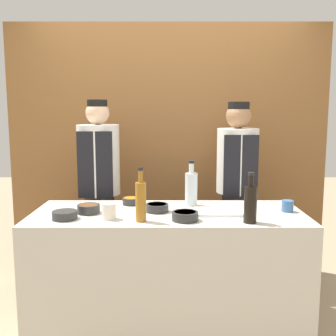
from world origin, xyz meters
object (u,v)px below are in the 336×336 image
at_px(bottle_clear, 191,188).
at_px(cup_blue, 288,206).
at_px(sauce_bowl_white, 185,216).
at_px(sauce_bowl_orange, 131,201).
at_px(chef_right, 237,194).
at_px(sauce_bowl_purple, 65,215).
at_px(sauce_bowl_brown, 89,208).
at_px(sauce_bowl_green, 157,207).
at_px(chef_left, 99,194).
at_px(cup_cream, 109,211).
at_px(bottle_amber, 141,200).
at_px(bottle_soy, 250,203).
at_px(cutting_board, 220,212).

bearing_deg(bottle_clear, cup_blue, -15.65).
relative_size(sauce_bowl_white, bottle_clear, 0.51).
relative_size(sauce_bowl_orange, cup_blue, 1.58).
height_order(bottle_clear, chef_right, chef_right).
bearing_deg(sauce_bowl_purple, sauce_bowl_brown, 50.52).
relative_size(sauce_bowl_green, chef_left, 0.09).
bearing_deg(cup_cream, sauce_bowl_brown, 137.29).
xyz_separation_m(sauce_bowl_purple, bottle_amber, (0.48, -0.05, 0.10)).
bearing_deg(sauce_bowl_brown, sauce_bowl_orange, 43.59).
bearing_deg(chef_right, sauce_bowl_green, -135.31).
distance_m(bottle_soy, bottle_clear, 0.56).
height_order(sauce_bowl_white, bottle_soy, bottle_soy).
distance_m(cup_cream, chef_right, 1.26).
bearing_deg(sauce_bowl_white, cup_blue, 17.19).
relative_size(sauce_bowl_orange, cutting_board, 0.38).
relative_size(sauce_bowl_orange, chef_left, 0.07).
height_order(sauce_bowl_white, sauce_bowl_purple, sauce_bowl_white).
bearing_deg(sauce_bowl_purple, chef_right, 34.14).
distance_m(sauce_bowl_orange, cup_blue, 1.10).
relative_size(bottle_amber, cup_blue, 4.26).
height_order(bottle_amber, chef_right, chef_right).
distance_m(sauce_bowl_white, bottle_clear, 0.41).
distance_m(sauce_bowl_brown, cup_blue, 1.34).
bearing_deg(sauce_bowl_green, bottle_amber, -111.27).
height_order(sauce_bowl_white, chef_left, chef_left).
xyz_separation_m(sauce_bowl_green, cup_cream, (-0.30, -0.19, 0.02)).
bearing_deg(sauce_bowl_white, chef_right, 61.35).
bearing_deg(cup_blue, cutting_board, -174.30).
bearing_deg(chef_left, sauce_bowl_brown, -86.01).
bearing_deg(cup_cream, chef_right, 41.21).
xyz_separation_m(cutting_board, chef_right, (0.23, 0.69, -0.03)).
bearing_deg(cutting_board, bottle_soy, -55.00).
xyz_separation_m(bottle_amber, cup_cream, (-0.20, 0.05, -0.08)).
bearing_deg(sauce_bowl_white, bottle_amber, -175.71).
bearing_deg(sauce_bowl_purple, bottle_soy, -3.90).
relative_size(cutting_board, cup_cream, 3.26).
xyz_separation_m(cutting_board, cup_cream, (-0.72, -0.14, 0.04)).
height_order(cup_cream, chef_right, chef_right).
height_order(sauce_bowl_brown, sauce_bowl_purple, sauce_bowl_brown).
bearing_deg(bottle_soy, cup_cream, 174.75).
height_order(cutting_board, cup_blue, cup_blue).
height_order(sauce_bowl_orange, bottle_amber, bottle_amber).
relative_size(sauce_bowl_brown, chef_right, 0.09).
bearing_deg(chef_left, cutting_board, -36.82).
distance_m(bottle_amber, chef_left, 0.98).
bearing_deg(chef_right, sauce_bowl_white, -118.65).
bearing_deg(sauce_bowl_orange, sauce_bowl_white, -48.50).
bearing_deg(sauce_bowl_green, sauce_bowl_brown, -174.82).
height_order(cup_cream, cup_blue, cup_cream).
relative_size(cutting_board, chef_right, 0.20).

